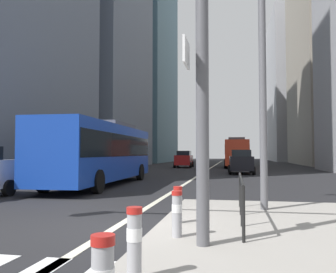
{
  "coord_description": "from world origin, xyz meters",
  "views": [
    {
      "loc": [
        2.66,
        -7.69,
        1.68
      ],
      "look_at": [
        -3.74,
        26.19,
        3.3
      ],
      "focal_mm": 37.69,
      "sensor_mm": 36.0,
      "label": 1
    }
  ],
  "objects_px": {
    "city_bus_red_receding": "(236,152)",
    "bollard_back": "(178,202)",
    "traffic_signal_gantry": "(70,18)",
    "car_oncoming_mid": "(184,159)",
    "car_receding_near": "(241,162)",
    "bollard_right": "(177,211)",
    "bollard_left": "(134,239)",
    "street_lamp_post": "(262,24)",
    "city_bus_blue_oncoming": "(101,150)"
  },
  "relations": [
    {
      "from": "city_bus_red_receding",
      "to": "traffic_signal_gantry",
      "type": "xyz_separation_m",
      "value": [
        -3.14,
        -36.42,
        2.33
      ]
    },
    {
      "from": "car_oncoming_mid",
      "to": "bollard_right",
      "type": "height_order",
      "value": "car_oncoming_mid"
    },
    {
      "from": "city_bus_red_receding",
      "to": "car_oncoming_mid",
      "type": "height_order",
      "value": "city_bus_red_receding"
    },
    {
      "from": "city_bus_red_receding",
      "to": "bollard_back",
      "type": "bearing_deg",
      "value": -92.35
    },
    {
      "from": "traffic_signal_gantry",
      "to": "car_receding_near",
      "type": "bearing_deg",
      "value": 81.64
    },
    {
      "from": "traffic_signal_gantry",
      "to": "city_bus_red_receding",
      "type": "bearing_deg",
      "value": 85.08
    },
    {
      "from": "city_bus_red_receding",
      "to": "car_receding_near",
      "type": "relative_size",
      "value": 2.43
    },
    {
      "from": "city_bus_blue_oncoming",
      "to": "street_lamp_post",
      "type": "height_order",
      "value": "street_lamp_post"
    },
    {
      "from": "bollard_left",
      "to": "bollard_right",
      "type": "height_order",
      "value": "bollard_left"
    },
    {
      "from": "city_bus_red_receding",
      "to": "bollard_back",
      "type": "height_order",
      "value": "city_bus_red_receding"
    },
    {
      "from": "car_oncoming_mid",
      "to": "bollard_back",
      "type": "relative_size",
      "value": 5.4
    },
    {
      "from": "city_bus_red_receding",
      "to": "bollard_back",
      "type": "relative_size",
      "value": 13.82
    },
    {
      "from": "city_bus_red_receding",
      "to": "car_oncoming_mid",
      "type": "relative_size",
      "value": 2.56
    },
    {
      "from": "city_bus_blue_oncoming",
      "to": "bollard_right",
      "type": "bearing_deg",
      "value": -62.32
    },
    {
      "from": "car_oncoming_mid",
      "to": "traffic_signal_gantry",
      "type": "height_order",
      "value": "traffic_signal_gantry"
    },
    {
      "from": "city_bus_blue_oncoming",
      "to": "bollard_back",
      "type": "bearing_deg",
      "value": -60.13
    },
    {
      "from": "city_bus_blue_oncoming",
      "to": "car_oncoming_mid",
      "type": "relative_size",
      "value": 2.68
    },
    {
      "from": "bollard_right",
      "to": "city_bus_red_receding",
      "type": "bearing_deg",
      "value": 88.04
    },
    {
      "from": "bollard_back",
      "to": "city_bus_blue_oncoming",
      "type": "bearing_deg",
      "value": 119.87
    },
    {
      "from": "traffic_signal_gantry",
      "to": "street_lamp_post",
      "type": "bearing_deg",
      "value": 47.3
    },
    {
      "from": "city_bus_blue_oncoming",
      "to": "car_receding_near",
      "type": "relative_size",
      "value": 2.54
    },
    {
      "from": "city_bus_red_receding",
      "to": "traffic_signal_gantry",
      "type": "height_order",
      "value": "traffic_signal_gantry"
    },
    {
      "from": "car_receding_near",
      "to": "bollard_back",
      "type": "distance_m",
      "value": 21.81
    },
    {
      "from": "car_receding_near",
      "to": "bollard_back",
      "type": "height_order",
      "value": "car_receding_near"
    },
    {
      "from": "car_oncoming_mid",
      "to": "bollard_left",
      "type": "height_order",
      "value": "car_oncoming_mid"
    },
    {
      "from": "bollard_left",
      "to": "car_receding_near",
      "type": "bearing_deg",
      "value": 86.12
    },
    {
      "from": "city_bus_blue_oncoming",
      "to": "bollard_left",
      "type": "relative_size",
      "value": 13.22
    },
    {
      "from": "bollard_right",
      "to": "bollard_back",
      "type": "distance_m",
      "value": 1.31
    },
    {
      "from": "city_bus_blue_oncoming",
      "to": "traffic_signal_gantry",
      "type": "height_order",
      "value": "traffic_signal_gantry"
    },
    {
      "from": "city_bus_red_receding",
      "to": "street_lamp_post",
      "type": "relative_size",
      "value": 1.38
    },
    {
      "from": "city_bus_red_receding",
      "to": "street_lamp_post",
      "type": "height_order",
      "value": "street_lamp_post"
    },
    {
      "from": "traffic_signal_gantry",
      "to": "bollard_back",
      "type": "relative_size",
      "value": 8.96
    },
    {
      "from": "city_bus_red_receding",
      "to": "bollard_right",
      "type": "relative_size",
      "value": 13.13
    },
    {
      "from": "car_receding_near",
      "to": "city_bus_blue_oncoming",
      "type": "bearing_deg",
      "value": -121.79
    },
    {
      "from": "car_oncoming_mid",
      "to": "street_lamp_post",
      "type": "xyz_separation_m",
      "value": [
        6.63,
        -31.15,
        4.29
      ]
    },
    {
      "from": "car_oncoming_mid",
      "to": "bollard_left",
      "type": "bearing_deg",
      "value": -82.84
    },
    {
      "from": "city_bus_blue_oncoming",
      "to": "street_lamp_post",
      "type": "xyz_separation_m",
      "value": [
        7.66,
        -7.58,
        3.45
      ]
    },
    {
      "from": "car_oncoming_mid",
      "to": "traffic_signal_gantry",
      "type": "bearing_deg",
      "value": -85.3
    },
    {
      "from": "bollard_right",
      "to": "car_oncoming_mid",
      "type": "bearing_deg",
      "value": 97.88
    },
    {
      "from": "street_lamp_post",
      "to": "bollard_back",
      "type": "bearing_deg",
      "value": -131.97
    },
    {
      "from": "city_bus_red_receding",
      "to": "car_oncoming_mid",
      "type": "bearing_deg",
      "value": -168.53
    },
    {
      "from": "traffic_signal_gantry",
      "to": "bollard_right",
      "type": "relative_size",
      "value": 8.51
    },
    {
      "from": "car_receding_near",
      "to": "bollard_right",
      "type": "height_order",
      "value": "car_receding_near"
    },
    {
      "from": "car_receding_near",
      "to": "traffic_signal_gantry",
      "type": "height_order",
      "value": "traffic_signal_gantry"
    },
    {
      "from": "traffic_signal_gantry",
      "to": "bollard_back",
      "type": "distance_m",
      "value": 4.35
    },
    {
      "from": "car_oncoming_mid",
      "to": "bollard_right",
      "type": "relative_size",
      "value": 5.13
    },
    {
      "from": "city_bus_red_receding",
      "to": "street_lamp_post",
      "type": "xyz_separation_m",
      "value": [
        0.6,
        -32.37,
        3.45
      ]
    },
    {
      "from": "traffic_signal_gantry",
      "to": "bollard_left",
      "type": "relative_size",
      "value": 8.18
    },
    {
      "from": "traffic_signal_gantry",
      "to": "car_oncoming_mid",
      "type": "bearing_deg",
      "value": 94.7
    },
    {
      "from": "city_bus_red_receding",
      "to": "traffic_signal_gantry",
      "type": "bearing_deg",
      "value": -94.92
    }
  ]
}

